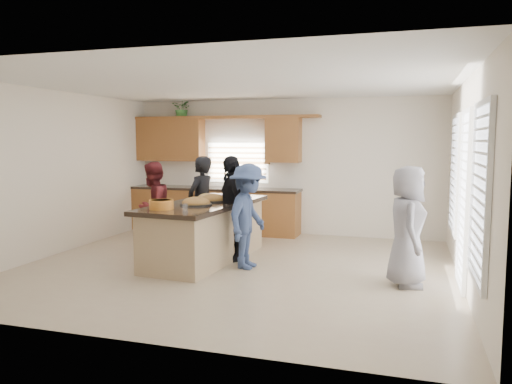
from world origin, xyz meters
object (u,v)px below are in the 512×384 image
(woman_right_front, at_px, (407,226))
(woman_right_back, at_px, (248,216))
(woman_left_mid, at_px, (153,207))
(woman_left_front, at_px, (232,208))
(woman_left_back, at_px, (201,204))
(island, at_px, (205,233))
(salad_bowl, at_px, (161,204))

(woman_right_front, bearing_deg, woman_right_back, 77.23)
(woman_left_mid, height_order, woman_right_back, woman_right_back)
(woman_left_front, relative_size, woman_right_front, 1.06)
(woman_right_back, bearing_deg, woman_left_back, 59.27)
(woman_left_mid, bearing_deg, woman_right_back, 74.00)
(woman_right_back, relative_size, woman_right_front, 0.99)
(island, distance_m, woman_left_back, 0.71)
(salad_bowl, height_order, woman_left_back, woman_left_back)
(island, bearing_deg, salad_bowl, -103.02)
(island, bearing_deg, woman_right_back, -13.25)
(woman_left_back, xyz_separation_m, woman_left_front, (0.71, -0.40, 0.02))
(woman_left_mid, bearing_deg, woman_left_front, 83.58)
(island, relative_size, woman_left_mid, 1.77)
(salad_bowl, bearing_deg, woman_right_back, 29.75)
(woman_left_mid, bearing_deg, woman_left_back, 104.05)
(woman_left_mid, bearing_deg, woman_right_front, 79.67)
(woman_left_back, distance_m, woman_right_front, 3.61)
(island, bearing_deg, woman_right_front, -4.77)
(island, distance_m, salad_bowl, 1.12)
(woman_left_mid, relative_size, woman_right_front, 0.97)
(woman_left_back, xyz_separation_m, woman_right_front, (3.45, -1.07, -0.03))
(woman_right_back, xyz_separation_m, woman_right_front, (2.33, -0.27, 0.01))
(salad_bowl, height_order, woman_left_mid, woman_left_mid)
(salad_bowl, distance_m, woman_right_front, 3.48)
(island, height_order, woman_left_front, woman_left_front)
(island, xyz_separation_m, woman_left_back, (-0.29, 0.52, 0.39))
(woman_right_back, bearing_deg, woman_right_front, -91.98)
(woman_right_back, height_order, woman_right_front, woman_right_front)
(woman_right_back, bearing_deg, woman_left_front, 50.66)
(salad_bowl, relative_size, woman_left_front, 0.21)
(woman_left_back, bearing_deg, woman_left_front, 73.50)
(woman_right_back, distance_m, woman_right_front, 2.34)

